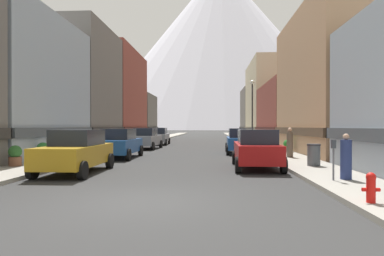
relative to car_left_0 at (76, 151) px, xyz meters
name	(u,v)px	position (x,y,z in m)	size (l,w,h in m)	color
ground_plane	(142,202)	(3.80, -4.99, -0.90)	(400.00, 400.00, 0.00)	#2E2E2E
sidewalk_left	(151,140)	(-2.45, 30.01, -0.82)	(2.50, 100.00, 0.15)	gray
sidewalk_right	(246,141)	(10.05, 30.01, -0.82)	(2.50, 100.00, 0.15)	gray
storefront_left_2	(72,90)	(-7.13, 16.20, 4.35)	(7.16, 9.01, 10.84)	#66605B
storefront_left_3	(101,98)	(-8.19, 27.40, 4.57)	(9.29, 12.80, 11.29)	brown
storefront_left_4	(122,118)	(-8.69, 38.58, 2.43)	(10.29, 8.51, 6.92)	#66605B
storefront_right_1	(348,86)	(14.91, 10.05, 3.82)	(7.52, 12.66, 9.78)	tan
storefront_right_2	(307,115)	(15.81, 23.14, 2.26)	(9.31, 13.10, 6.56)	brown
storefront_right_3	(280,102)	(15.70, 36.76, 4.66)	(9.09, 13.79, 11.47)	beige
storefront_right_4	(264,114)	(15.29, 49.26, 3.41)	(8.29, 10.12, 8.93)	#66605B
car_left_0	(76,151)	(0.00, 0.00, 0.00)	(2.10, 4.42, 1.78)	#B28419
car_left_1	(120,143)	(0.00, 6.45, 0.00)	(2.07, 4.41, 1.78)	#19478C
car_left_2	(146,138)	(0.00, 14.60, 0.00)	(2.24, 4.48, 1.78)	slate
car_left_3	(159,136)	(0.00, 21.24, 0.00)	(2.16, 4.44, 1.78)	slate
car_right_0	(256,149)	(7.60, 1.91, 0.00)	(2.16, 4.45, 1.78)	#9E1111
car_right_1	(240,141)	(7.60, 10.38, 0.00)	(2.16, 4.44, 1.78)	#19478C
fire_hydrant_near	(371,186)	(9.25, -5.43, -0.37)	(0.40, 0.22, 0.70)	red
parking_meter_near	(333,154)	(9.55, -2.22, 0.11)	(0.14, 0.10, 1.33)	#595960
trash_bin_right	(314,155)	(10.15, 1.87, -0.26)	(0.59, 0.59, 0.98)	#4C5156
potted_plant_0	(15,155)	(-3.20, 0.97, -0.28)	(0.57, 0.57, 0.92)	brown
potted_plant_1	(43,151)	(-3.20, 3.42, -0.25)	(0.65, 0.65, 0.94)	#4C4C51
potted_plant_2	(288,146)	(10.80, 9.91, -0.32)	(0.58, 0.58, 0.85)	#4C4C51
pedestrian_0	(290,144)	(10.05, 6.01, 0.03)	(0.36, 0.36, 1.69)	brown
pedestrian_1	(346,158)	(10.05, -1.97, -0.05)	(0.36, 0.36, 1.53)	navy
streetlamp_right	(252,103)	(9.15, 16.30, 3.09)	(0.36, 0.36, 5.86)	black
mountain_backdrop	(221,47)	(12.73, 255.01, 65.16)	(207.72, 207.72, 132.12)	silver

